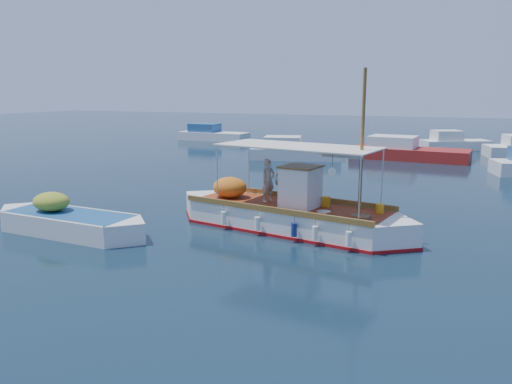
% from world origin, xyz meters
% --- Properties ---
extents(ground, '(160.00, 160.00, 0.00)m').
position_xyz_m(ground, '(0.00, 0.00, 0.00)').
color(ground, black).
rests_on(ground, ground).
extents(fishing_caique, '(9.15, 3.79, 5.68)m').
position_xyz_m(fishing_caique, '(-0.54, 0.65, 0.50)').
color(fishing_caique, white).
rests_on(fishing_caique, ground).
extents(dinghy, '(6.38, 2.10, 1.56)m').
position_xyz_m(dinghy, '(-7.33, -2.62, 0.33)').
color(dinghy, white).
rests_on(dinghy, ground).
extents(bg_boat_nw, '(6.68, 3.76, 1.80)m').
position_xyz_m(bg_boat_nw, '(-5.69, 17.94, 0.49)').
color(bg_boat_nw, silver).
rests_on(bg_boat_nw, ground).
extents(bg_boat_n, '(8.22, 3.62, 1.80)m').
position_xyz_m(bg_boat_n, '(1.72, 20.88, 0.49)').
color(bg_boat_n, maroon).
rests_on(bg_boat_n, ground).
extents(bg_boat_far_w, '(6.92, 2.72, 1.80)m').
position_xyz_m(bg_boat_far_w, '(-17.08, 27.93, 0.49)').
color(bg_boat_far_w, silver).
rests_on(bg_boat_far_w, ground).
extents(bg_boat_far_n, '(5.67, 4.14, 1.80)m').
position_xyz_m(bg_boat_far_n, '(4.83, 27.96, 0.49)').
color(bg_boat_far_n, silver).
rests_on(bg_boat_far_n, ground).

